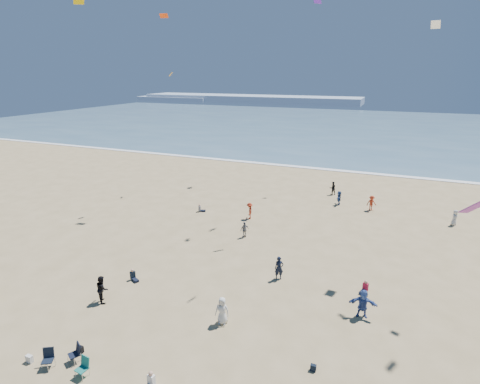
% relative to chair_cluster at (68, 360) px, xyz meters
% --- Properties ---
extents(ocean, '(220.00, 100.00, 0.06)m').
position_rel_chair_cluster_xyz_m(ocean, '(3.77, 95.38, -0.47)').
color(ocean, '#476B84').
rests_on(ocean, ground).
extents(surf_line, '(220.00, 1.20, 0.08)m').
position_rel_chair_cluster_xyz_m(surf_line, '(3.77, 45.38, -0.46)').
color(surf_line, white).
rests_on(surf_line, ground).
extents(headland_far, '(110.00, 20.00, 3.20)m').
position_rel_chair_cluster_xyz_m(headland_far, '(-56.23, 170.38, 1.10)').
color(headland_far, '#7A8EA8').
rests_on(headland_far, ground).
extents(headland_near, '(40.00, 14.00, 2.00)m').
position_rel_chair_cluster_xyz_m(headland_near, '(-96.23, 165.38, 0.50)').
color(headland_near, '#7A8EA8').
rests_on(headland_near, ground).
extents(standing_flyers, '(29.63, 37.57, 1.80)m').
position_rel_chair_cluster_xyz_m(standing_flyers, '(6.88, 16.93, 0.32)').
color(standing_flyers, silver).
rests_on(standing_flyers, ground).
extents(seated_group, '(18.47, 26.31, 0.84)m').
position_rel_chair_cluster_xyz_m(seated_group, '(3.29, 8.09, -0.08)').
color(seated_group, white).
rests_on(seated_group, ground).
extents(chair_cluster, '(2.74, 1.62, 1.00)m').
position_rel_chair_cluster_xyz_m(chair_cluster, '(0.00, 0.00, 0.00)').
color(chair_cluster, black).
rests_on(chair_cluster, ground).
extents(white_tote, '(0.35, 0.20, 0.40)m').
position_rel_chair_cluster_xyz_m(white_tote, '(-2.18, -0.42, -0.30)').
color(white_tote, silver).
rests_on(white_tote, ground).
extents(black_backpack, '(0.30, 0.22, 0.38)m').
position_rel_chair_cluster_xyz_m(black_backpack, '(-0.30, 1.09, -0.31)').
color(black_backpack, black).
rests_on(black_backpack, ground).
extents(navy_bag, '(0.28, 0.18, 0.34)m').
position_rel_chair_cluster_xyz_m(navy_bag, '(11.28, 4.52, -0.33)').
color(navy_bag, black).
rests_on(navy_bag, ground).
extents(kites_aloft, '(35.27, 43.07, 27.04)m').
position_rel_chair_cluster_xyz_m(kites_aloft, '(12.98, 13.18, 14.76)').
color(kites_aloft, green).
rests_on(kites_aloft, ground).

